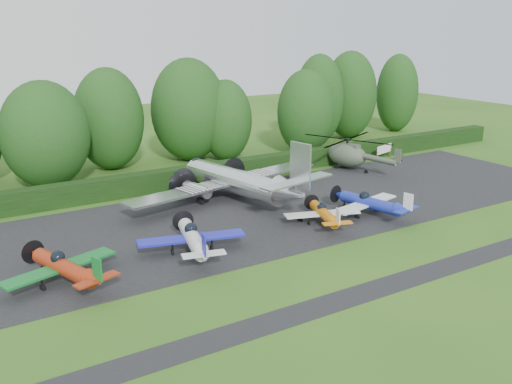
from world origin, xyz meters
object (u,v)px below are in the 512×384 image
light_plane_blue (370,203)px  helicopter (347,153)px  transport_plane (236,181)px  light_plane_white (193,238)px  sign_board (384,150)px  light_plane_red (64,267)px  light_plane_orange (324,213)px

light_plane_blue → helicopter: 16.17m
transport_plane → light_plane_blue: (7.52, -9.56, -0.74)m
light_plane_white → sign_board: size_ratio=2.54×
light_plane_white → transport_plane: bearing=32.0°
light_plane_blue → sign_board: (15.64, 14.60, 0.03)m
light_plane_white → helicopter: size_ratio=0.64×
light_plane_red → sign_board: (40.88, 14.48, 0.00)m
light_plane_blue → helicopter: bearing=68.4°
light_plane_white → light_plane_blue: 16.33m
light_plane_white → helicopter: helicopter is taller
light_plane_red → light_plane_orange: light_plane_red is taller
light_plane_red → light_plane_white: light_plane_white is taller
light_plane_white → helicopter: bearing=13.1°
helicopter → sign_board: size_ratio=3.94×
light_plane_white → light_plane_orange: size_ratio=1.23×
light_plane_red → light_plane_blue: size_ratio=1.02×
sign_board → light_plane_orange: bearing=-128.3°
light_plane_white → sign_board: bearing=9.7°
light_plane_white → light_plane_blue: size_ratio=1.04×
light_plane_red → sign_board: bearing=37.0°
light_plane_red → light_plane_blue: 25.24m
transport_plane → light_plane_orange: (2.80, -9.30, -0.91)m
helicopter → light_plane_white: bearing=-143.8°
helicopter → light_plane_orange: bearing=-127.3°
light_plane_orange → light_plane_blue: bearing=-21.7°
light_plane_red → sign_board: size_ratio=2.49×
light_plane_blue → helicopter: helicopter is taller
transport_plane → sign_board: size_ratio=6.76×
helicopter → light_plane_red: bearing=-150.0°
transport_plane → helicopter: 16.91m
light_plane_orange → helicopter: 19.01m
light_plane_orange → sign_board: 24.90m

